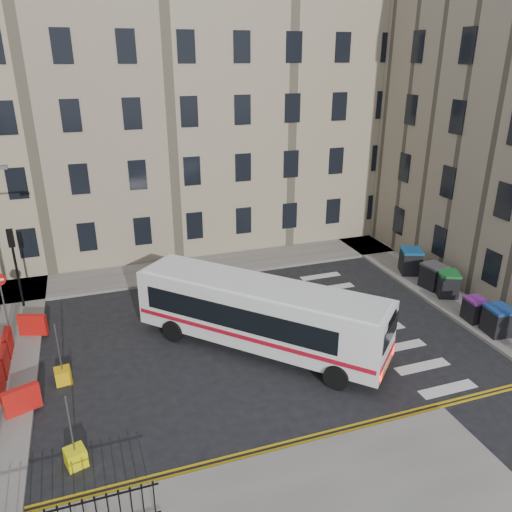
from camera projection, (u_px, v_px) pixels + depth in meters
ground at (292, 331)px, 23.26m from camera, size 120.00×120.00×0.00m
pavement_north at (139, 275)px, 28.96m from camera, size 36.00×3.20×0.15m
pavement_east at (406, 272)px, 29.45m from camera, size 2.40×26.00×0.15m
terrace_north at (98, 112)px, 31.53m from camera, size 38.30×10.80×17.20m
traffic_light_nw at (14, 256)px, 24.27m from camera, size 0.28×0.22×4.10m
no_entry_north at (1, 289)px, 22.66m from camera, size 0.60×0.08×3.00m
roadworks_barriers at (13, 360)px, 19.88m from camera, size 1.66×6.26×1.00m
bus at (259, 312)px, 21.30m from camera, size 9.47×9.67×3.01m
wheelie_bin_a at (498, 320)px, 22.55m from camera, size 1.17×1.30×1.30m
wheelie_bin_b at (475, 309)px, 23.73m from camera, size 0.97×1.09×1.13m
wheelie_bin_c at (447, 284)px, 26.17m from camera, size 1.44×1.51×1.32m
wheelie_bin_d at (433, 276)px, 27.07m from camera, size 1.22×1.35×1.34m
wheelie_bin_e at (411, 261)px, 28.91m from camera, size 1.53×1.63×1.44m
bollard_yellow at (63, 376)px, 19.50m from camera, size 0.67×0.67×0.60m
bollard_chevron at (76, 457)px, 15.54m from camera, size 0.75×0.75×0.60m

